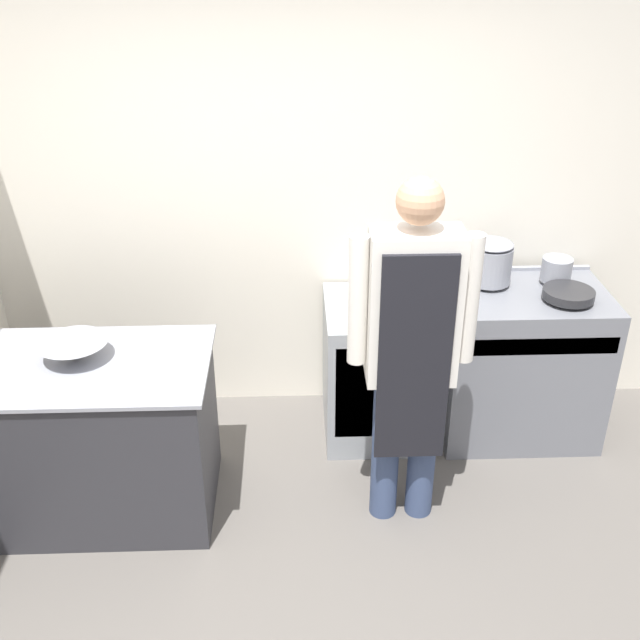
{
  "coord_description": "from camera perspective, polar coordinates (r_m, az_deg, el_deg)",
  "views": [
    {
      "loc": [
        -0.03,
        -2.28,
        2.75
      ],
      "look_at": [
        0.1,
        1.0,
        1.0
      ],
      "focal_mm": 42.0,
      "sensor_mm": 36.0,
      "label": 1
    }
  ],
  "objects": [
    {
      "name": "stove",
      "position": [
        4.57,
        14.89,
        -3.1
      ],
      "size": [
        0.91,
        0.65,
        0.93
      ],
      "color": "slate",
      "rests_on": "ground_plane"
    },
    {
      "name": "saute_pan",
      "position": [
        4.3,
        18.4,
        1.91
      ],
      "size": [
        0.28,
        0.28,
        0.05
      ],
      "color": "#262628",
      "rests_on": "stove"
    },
    {
      "name": "prep_counter",
      "position": [
        4.03,
        -17.28,
        -8.51
      ],
      "size": [
        1.29,
        0.76,
        0.87
      ],
      "color": "#2D2D33",
      "rests_on": "ground_plane"
    },
    {
      "name": "stock_pot",
      "position": [
        4.34,
        12.86,
        4.4
      ],
      "size": [
        0.24,
        0.24,
        0.25
      ],
      "color": "gray",
      "rests_on": "stove"
    },
    {
      "name": "wall_back",
      "position": [
        4.36,
        -1.7,
        9.32
      ],
      "size": [
        8.0,
        0.05,
        2.7
      ],
      "color": "silver",
      "rests_on": "ground_plane"
    },
    {
      "name": "mixing_bowl",
      "position": [
        3.81,
        -18.25,
        -2.24
      ],
      "size": [
        0.34,
        0.34,
        0.1
      ],
      "color": "gray",
      "rests_on": "prep_counter"
    },
    {
      "name": "sauce_pot",
      "position": [
        4.48,
        17.57,
        3.69
      ],
      "size": [
        0.17,
        0.17,
        0.14
      ],
      "color": "gray",
      "rests_on": "stove"
    },
    {
      "name": "ground_plane",
      "position": [
        3.57,
        -1.01,
        -22.24
      ],
      "size": [
        14.0,
        14.0,
        0.0
      ],
      "primitive_type": "plane",
      "color": "#5B5651"
    },
    {
      "name": "person_cook",
      "position": [
        3.49,
        6.97,
        -1.67
      ],
      "size": [
        0.6,
        0.24,
        1.81
      ],
      "color": "#38476B",
      "rests_on": "ground_plane"
    },
    {
      "name": "fridge_unit",
      "position": [
        4.44,
        4.08,
        -3.74
      ],
      "size": [
        0.57,
        0.66,
        0.83
      ],
      "color": "#93999E",
      "rests_on": "ground_plane"
    }
  ]
}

